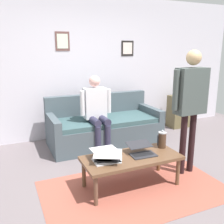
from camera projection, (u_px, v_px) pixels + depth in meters
ground_plane at (137, 182)px, 3.39m from camera, size 7.68×7.68×0.00m
area_rug at (135, 189)px, 3.22m from camera, size 2.26×1.37×0.01m
back_wall at (84, 68)px, 5.02m from camera, size 7.04×0.11×2.70m
couch at (104, 127)px, 4.72m from camera, size 2.00×0.89×0.88m
coffee_table at (131, 160)px, 3.22m from camera, size 1.24×0.55×0.41m
laptop_left at (142, 151)px, 3.27m from camera, size 0.33×0.33×0.13m
laptop_center at (108, 157)px, 3.07m from camera, size 0.44×0.43×0.14m
laptop_right at (105, 156)px, 3.10m from camera, size 0.32×0.33×0.13m
french_press at (162, 140)px, 3.47m from camera, size 0.13×0.11×0.25m
side_shelf at (178, 111)px, 5.70m from camera, size 0.42×0.32×0.71m
flower_vase at (180, 89)px, 5.58m from camera, size 0.09×0.09×0.42m
person_standing at (191, 97)px, 3.41m from camera, size 0.59×0.20×1.71m
person_seated at (97, 109)px, 4.33m from camera, size 0.55×0.51×1.28m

